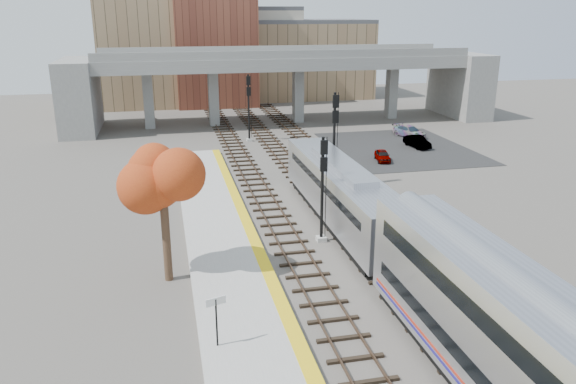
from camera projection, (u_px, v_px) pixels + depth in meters
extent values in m
plane|color=#47423D|center=(367.00, 276.00, 30.89)|extent=(160.00, 160.00, 0.00)
cube|color=#9E9E99|center=(236.00, 287.00, 29.32)|extent=(4.50, 60.00, 0.35)
cube|color=yellow|center=(272.00, 280.00, 29.66)|extent=(0.70, 60.00, 0.01)
cube|color=black|center=(268.00, 206.00, 41.80)|extent=(2.50, 95.00, 0.14)
cube|color=brown|center=(258.00, 205.00, 41.62)|extent=(0.07, 95.00, 0.14)
cube|color=brown|center=(277.00, 204.00, 41.92)|extent=(0.07, 95.00, 0.14)
cube|color=black|center=(322.00, 202.00, 42.68)|extent=(2.50, 95.00, 0.14)
cube|color=brown|center=(313.00, 201.00, 42.50)|extent=(0.07, 95.00, 0.14)
cube|color=brown|center=(331.00, 200.00, 42.80)|extent=(0.07, 95.00, 0.14)
cube|color=black|center=(372.00, 198.00, 43.51)|extent=(2.50, 95.00, 0.14)
cube|color=brown|center=(363.00, 198.00, 43.33)|extent=(0.07, 95.00, 0.14)
cube|color=brown|center=(380.00, 196.00, 43.63)|extent=(0.07, 95.00, 0.14)
cube|color=slate|center=(283.00, 62.00, 71.33)|extent=(46.00, 10.00, 1.50)
cube|color=slate|center=(292.00, 55.00, 66.49)|extent=(46.00, 0.20, 1.00)
cube|color=slate|center=(276.00, 49.00, 75.40)|extent=(46.00, 0.20, 1.00)
cube|color=slate|center=(148.00, 100.00, 69.09)|extent=(1.20, 1.60, 7.00)
cube|color=slate|center=(214.00, 98.00, 70.76)|extent=(1.20, 1.60, 7.00)
cube|color=slate|center=(298.00, 95.00, 73.05)|extent=(1.20, 1.60, 7.00)
cube|color=slate|center=(392.00, 92.00, 75.76)|extent=(1.20, 1.60, 7.00)
cube|color=slate|center=(79.00, 96.00, 67.19)|extent=(4.00, 12.00, 8.50)
cube|color=slate|center=(459.00, 84.00, 77.62)|extent=(4.00, 12.00, 8.50)
cube|color=#977B58|center=(161.00, 51.00, 86.69)|extent=(18.00, 14.00, 16.00)
cube|color=beige|center=(246.00, 54.00, 94.56)|extent=(16.00, 16.00, 14.00)
cube|color=#4C4C4F|center=(245.00, 9.00, 92.32)|extent=(16.00, 16.00, 0.60)
cube|color=brown|center=(214.00, 38.00, 84.96)|extent=(12.00, 10.00, 20.00)
cube|color=#977B58|center=(306.00, 60.00, 95.10)|extent=(20.00, 14.00, 12.00)
cube|color=#4C4C4F|center=(307.00, 21.00, 93.16)|extent=(20.00, 14.00, 0.60)
cube|color=black|center=(399.00, 148.00, 59.80)|extent=(14.00, 18.00, 0.04)
cube|color=#A8AAB2|center=(341.00, 191.00, 37.78)|extent=(3.00, 19.00, 3.20)
cube|color=black|center=(306.00, 150.00, 46.43)|extent=(2.20, 0.06, 1.10)
cube|color=black|center=(341.00, 183.00, 37.59)|extent=(3.02, 16.15, 0.50)
cube|color=black|center=(340.00, 217.00, 38.35)|extent=(2.70, 17.10, 0.50)
cube|color=#A8AAB2|center=(342.00, 165.00, 37.22)|extent=(1.60, 9.50, 0.40)
cube|color=#9E9E99|center=(321.00, 239.00, 35.57)|extent=(0.60, 0.60, 0.30)
cylinder|color=black|center=(322.00, 191.00, 34.58)|extent=(0.19, 0.19, 6.74)
cube|color=black|center=(324.00, 147.00, 33.49)|extent=(0.43, 0.18, 0.87)
cube|color=black|center=(324.00, 164.00, 33.81)|extent=(0.43, 0.18, 0.87)
cube|color=#9E9E99|center=(333.00, 185.00, 46.53)|extent=(0.60, 0.60, 0.30)
cylinder|color=black|center=(334.00, 141.00, 45.38)|extent=(0.22, 0.22, 7.81)
cube|color=black|center=(336.00, 101.00, 44.15)|extent=(0.50, 0.18, 1.00)
cube|color=black|center=(336.00, 117.00, 44.53)|extent=(0.50, 0.18, 1.00)
cube|color=#9E9E99|center=(249.00, 140.00, 62.86)|extent=(0.60, 0.60, 0.30)
cylinder|color=black|center=(249.00, 108.00, 61.77)|extent=(0.21, 0.21, 7.39)
cube|color=black|center=(248.00, 81.00, 60.60)|extent=(0.47, 0.18, 0.95)
cube|color=black|center=(249.00, 91.00, 60.95)|extent=(0.47, 0.18, 0.95)
cylinder|color=black|center=(217.00, 323.00, 23.54)|extent=(0.08, 0.08, 2.20)
cube|color=white|center=(216.00, 301.00, 23.24)|extent=(0.87, 0.32, 0.35)
cylinder|color=#382619|center=(166.00, 235.00, 29.71)|extent=(0.44, 0.44, 5.17)
ellipsoid|color=#BF5019|center=(162.00, 182.00, 28.80)|extent=(3.60, 3.60, 3.69)
imported|color=#99999E|center=(382.00, 156.00, 54.37)|extent=(1.83, 3.29, 1.06)
imported|color=#99999E|center=(417.00, 142.00, 59.72)|extent=(1.75, 3.92, 1.25)
imported|color=#99999E|center=(410.00, 131.00, 64.65)|extent=(3.19, 4.79, 1.29)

